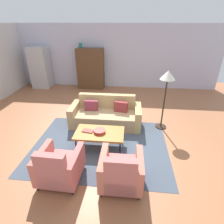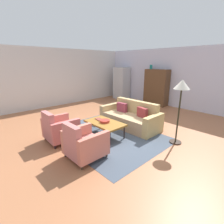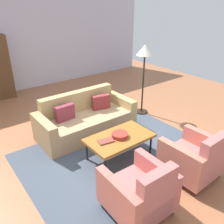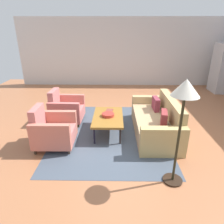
# 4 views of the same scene
# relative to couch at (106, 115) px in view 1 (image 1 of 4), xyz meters

# --- Properties ---
(ground_plane) EXTENTS (10.99, 10.99, 0.00)m
(ground_plane) POSITION_rel_couch_xyz_m (0.04, -0.76, -0.29)
(ground_plane) COLOR #A56641
(wall_back) EXTENTS (9.16, 0.12, 2.80)m
(wall_back) POSITION_rel_couch_xyz_m (0.04, 3.61, 1.11)
(wall_back) COLOR silver
(wall_back) RESTS_ON ground
(area_rug) EXTENTS (3.40, 2.60, 0.01)m
(area_rug) POSITION_rel_couch_xyz_m (0.00, -1.14, -0.28)
(area_rug) COLOR #45505E
(area_rug) RESTS_ON ground
(couch) EXTENTS (2.10, 0.91, 0.86)m
(couch) POSITION_rel_couch_xyz_m (0.00, 0.00, 0.00)
(couch) COLOR tan
(couch) RESTS_ON ground
(coffee_table) EXTENTS (1.20, 0.70, 0.43)m
(coffee_table) POSITION_rel_couch_xyz_m (0.00, -1.19, 0.10)
(coffee_table) COLOR #262427
(coffee_table) RESTS_ON ground
(armchair_left) EXTENTS (0.82, 0.82, 0.88)m
(armchair_left) POSITION_rel_couch_xyz_m (-0.60, -2.35, 0.06)
(armchair_left) COLOR #2C251F
(armchair_left) RESTS_ON ground
(armchair_right) EXTENTS (0.81, 0.81, 0.88)m
(armchair_right) POSITION_rel_couch_xyz_m (0.60, -2.35, 0.06)
(armchair_right) COLOR #392611
(armchair_right) RESTS_ON ground
(fruit_bowl) EXTENTS (0.29, 0.29, 0.07)m
(fruit_bowl) POSITION_rel_couch_xyz_m (0.00, -1.19, 0.18)
(fruit_bowl) COLOR #AC3228
(fruit_bowl) RESTS_ON coffee_table
(book_stack) EXTENTS (0.30, 0.21, 0.02)m
(book_stack) POSITION_rel_couch_xyz_m (-0.29, -1.17, 0.15)
(book_stack) COLOR brown
(book_stack) RESTS_ON coffee_table
(cabinet) EXTENTS (1.20, 0.51, 1.80)m
(cabinet) POSITION_rel_couch_xyz_m (-1.14, 3.26, 0.61)
(cabinet) COLOR brown
(cabinet) RESTS_ON ground
(vase_tall) EXTENTS (0.14, 0.14, 0.21)m
(vase_tall) POSITION_rel_couch_xyz_m (-1.54, 3.26, 1.62)
(vase_tall) COLOR #1B736B
(vase_tall) RESTS_ON cabinet
(refrigerator) EXTENTS (0.80, 0.73, 1.85)m
(refrigerator) POSITION_rel_couch_xyz_m (-3.50, 3.16, 0.64)
(refrigerator) COLOR #B7BABF
(refrigerator) RESTS_ON ground
(floor_lamp) EXTENTS (0.40, 0.40, 1.72)m
(floor_lamp) POSITION_rel_couch_xyz_m (1.67, -0.06, 1.16)
(floor_lamp) COLOR black
(floor_lamp) RESTS_ON ground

